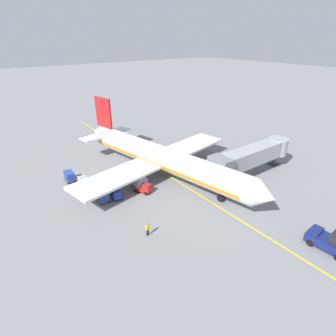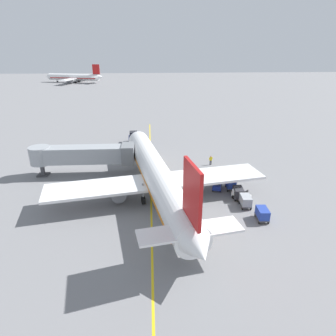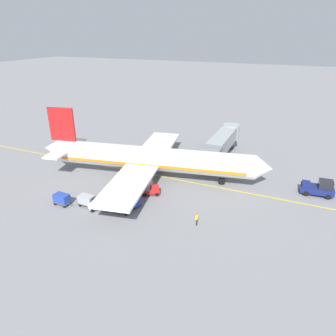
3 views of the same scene
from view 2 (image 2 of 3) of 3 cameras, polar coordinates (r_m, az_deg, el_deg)
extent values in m
plane|color=slate|center=(43.51, -3.30, -4.64)|extent=(400.00, 400.00, 0.00)
cube|color=gold|center=(43.51, -3.30, -4.63)|extent=(0.24, 80.00, 0.01)
cylinder|color=white|center=(41.14, -2.23, -1.22)|extent=(9.64, 32.13, 3.70)
cube|color=orange|center=(41.33, -2.22, -1.81)|extent=(9.20, 29.62, 0.44)
cone|color=white|center=(57.05, -5.92, 5.58)|extent=(4.01, 3.04, 3.63)
cone|color=white|center=(26.53, 6.09, -15.50)|extent=(3.61, 3.34, 3.14)
cube|color=black|center=(55.15, -5.66, 5.69)|extent=(2.93, 1.60, 0.60)
cube|color=white|center=(40.52, -1.91, -2.61)|extent=(30.44, 10.74, 0.36)
cylinder|color=gray|center=(41.10, -9.66, -4.50)|extent=(2.57, 3.52, 2.00)
cylinder|color=gray|center=(43.13, 5.03, -2.89)|extent=(2.57, 3.52, 2.00)
cube|color=red|center=(26.10, 4.67, -4.90)|extent=(1.14, 4.38, 5.50)
cube|color=white|center=(28.35, 4.28, -11.99)|extent=(10.31, 4.43, 0.24)
cylinder|color=black|center=(52.35, -4.79, 0.85)|extent=(0.65, 1.16, 1.10)
cylinder|color=gray|center=(51.80, -4.85, 2.45)|extent=(0.24, 0.24, 2.00)
cylinder|color=black|center=(40.21, -4.78, -6.23)|extent=(0.65, 1.16, 1.10)
cylinder|color=gray|center=(39.49, -4.85, -4.26)|extent=(0.24, 0.24, 2.00)
cylinder|color=black|center=(41.09, 1.58, -5.48)|extent=(0.65, 1.16, 1.10)
cylinder|color=gray|center=(40.38, 1.60, -3.54)|extent=(0.24, 0.24, 2.00)
cube|color=#93999E|center=(49.83, -15.39, 2.55)|extent=(14.91, 2.80, 2.60)
cube|color=slate|center=(48.87, -7.73, 2.79)|extent=(2.00, 3.50, 2.99)
cylinder|color=#93999E|center=(51.90, -23.46, 2.26)|extent=(3.36, 3.36, 2.86)
cylinder|color=#4C4C51|center=(52.71, -23.06, -0.18)|extent=(0.70, 0.70, 2.19)
cube|color=#38383A|center=(53.08, -22.90, -1.18)|extent=(1.80, 1.80, 0.16)
cube|color=navy|center=(65.00, -6.64, 5.44)|extent=(2.43, 4.51, 0.90)
cube|color=black|center=(65.67, -6.69, 6.53)|extent=(1.75, 1.93, 1.10)
cube|color=navy|center=(63.34, -6.65, 5.57)|extent=(1.93, 1.20, 0.36)
cylinder|color=black|center=(63.77, -5.77, 4.71)|extent=(0.39, 0.82, 0.80)
cylinder|color=black|center=(63.78, -7.45, 4.64)|extent=(0.39, 0.82, 0.80)
cylinder|color=black|center=(66.50, -5.82, 5.47)|extent=(0.39, 0.82, 0.80)
cylinder|color=black|center=(66.51, -7.44, 5.39)|extent=(0.39, 0.82, 0.80)
cube|color=silver|center=(42.30, 13.97, -5.21)|extent=(2.55, 2.67, 0.70)
cube|color=silver|center=(42.35, 13.25, -4.24)|extent=(1.46, 1.46, 0.44)
cube|color=black|center=(41.70, 14.85, -4.69)|extent=(0.74, 0.67, 0.64)
cylinder|color=black|center=(42.06, 13.91, -4.38)|extent=(0.23, 0.25, 0.54)
cylinder|color=black|center=(42.44, 12.53, -5.51)|extent=(0.52, 0.55, 0.56)
cylinder|color=black|center=(43.27, 13.33, -5.01)|extent=(0.52, 0.55, 0.56)
cylinder|color=black|center=(41.67, 14.54, -6.27)|extent=(0.52, 0.55, 0.56)
cylinder|color=black|center=(42.51, 15.31, -5.75)|extent=(0.52, 0.55, 0.56)
cube|color=#1E339E|center=(44.66, 9.47, -3.27)|extent=(1.85, 2.73, 0.70)
cube|color=#1E339E|center=(45.04, 9.57, -2.25)|extent=(1.27, 1.29, 0.44)
cube|color=black|center=(43.75, 9.46, -2.87)|extent=(0.85, 0.39, 0.64)
cylinder|color=black|center=(44.50, 9.53, -2.45)|extent=(0.15, 0.28, 0.54)
cylinder|color=black|center=(45.62, 8.84, -3.14)|extent=(0.35, 0.59, 0.56)
cylinder|color=black|center=(45.58, 10.19, -3.26)|extent=(0.35, 0.59, 0.56)
cylinder|color=black|center=(44.05, 8.66, -4.11)|extent=(0.35, 0.59, 0.56)
cylinder|color=black|center=(44.01, 10.06, -4.23)|extent=(0.35, 0.59, 0.56)
cube|color=#B21E1E|center=(44.89, 4.50, -2.87)|extent=(2.21, 2.77, 0.70)
cube|color=#B21E1E|center=(45.16, 4.02, -1.90)|extent=(1.39, 1.40, 0.44)
cube|color=black|center=(44.10, 5.04, -2.42)|extent=(0.82, 0.53, 0.64)
cylinder|color=black|center=(44.71, 4.43, -2.06)|extent=(0.19, 0.27, 0.54)
cylinder|color=black|center=(45.41, 3.30, -3.02)|extent=(0.43, 0.59, 0.56)
cylinder|color=black|center=(45.97, 4.41, -2.72)|extent=(0.43, 0.59, 0.56)
cylinder|color=black|center=(44.12, 4.56, -3.86)|extent=(0.43, 0.59, 0.56)
cylinder|color=black|center=(44.70, 5.70, -3.54)|extent=(0.43, 0.59, 0.56)
cube|color=#4C4C51|center=(45.04, 11.96, -3.53)|extent=(1.41, 2.26, 0.12)
cube|color=#233D9E|center=(44.78, 12.02, -2.83)|extent=(1.34, 2.15, 1.10)
cylinder|color=#4C4C51|center=(46.32, 11.60, -2.76)|extent=(0.10, 0.70, 0.07)
cylinder|color=black|center=(45.75, 11.05, -3.36)|extent=(0.14, 0.37, 0.36)
cylinder|color=black|center=(45.99, 12.40, -3.34)|extent=(0.14, 0.37, 0.36)
cylinder|color=black|center=(44.31, 11.45, -4.29)|extent=(0.14, 0.37, 0.36)
cylinder|color=black|center=(44.55, 12.85, -4.27)|extent=(0.14, 0.37, 0.36)
cube|color=#4C4C51|center=(42.69, 13.34, -5.20)|extent=(1.41, 2.26, 0.12)
cube|color=#2D2D33|center=(42.41, 13.41, -4.47)|extent=(1.34, 2.15, 1.10)
cylinder|color=#4C4C51|center=(43.94, 12.91, -4.33)|extent=(0.10, 0.70, 0.07)
cylinder|color=black|center=(43.38, 12.35, -4.99)|extent=(0.14, 0.37, 0.36)
cylinder|color=black|center=(43.64, 13.77, -4.95)|extent=(0.14, 0.37, 0.36)
cylinder|color=black|center=(41.97, 12.82, -6.03)|extent=(0.14, 0.37, 0.36)
cylinder|color=black|center=(42.24, 14.29, -5.99)|extent=(0.14, 0.37, 0.36)
cube|color=#4C4C51|center=(40.81, 14.67, -6.71)|extent=(1.41, 2.26, 0.12)
cube|color=#999EA3|center=(40.52, 14.76, -5.96)|extent=(1.34, 2.15, 1.10)
cylinder|color=#4C4C51|center=(42.04, 14.18, -5.76)|extent=(0.10, 0.70, 0.07)
cylinder|color=black|center=(41.48, 13.62, -6.47)|extent=(0.14, 0.37, 0.36)
cylinder|color=black|center=(41.76, 15.10, -6.42)|extent=(0.14, 0.37, 0.36)
cylinder|color=black|center=(40.09, 14.16, -7.61)|extent=(0.14, 0.37, 0.36)
cylinder|color=black|center=(40.39, 15.69, -7.55)|extent=(0.14, 0.37, 0.36)
cube|color=#4C4C51|center=(38.47, 17.67, -9.01)|extent=(1.41, 2.26, 0.12)
cube|color=#233D9E|center=(38.16, 17.78, -8.23)|extent=(1.34, 2.15, 1.10)
cylinder|color=#4C4C51|center=(39.65, 17.06, -7.94)|extent=(0.10, 0.70, 0.07)
cylinder|color=black|center=(39.09, 16.50, -8.72)|extent=(0.14, 0.37, 0.36)
cylinder|color=black|center=(39.43, 18.05, -8.64)|extent=(0.14, 0.37, 0.36)
cylinder|color=black|center=(37.76, 17.19, -10.01)|extent=(0.14, 0.37, 0.36)
cylinder|color=black|center=(38.11, 18.80, -9.91)|extent=(0.14, 0.37, 0.36)
cylinder|color=#232328|center=(53.54, 8.32, 1.05)|extent=(0.15, 0.15, 0.85)
cylinder|color=#232328|center=(53.47, 8.11, 1.03)|extent=(0.15, 0.15, 0.85)
cube|color=yellow|center=(53.25, 8.26, 1.77)|extent=(0.41, 0.29, 0.60)
cylinder|color=yellow|center=(53.35, 8.51, 1.74)|extent=(0.23, 0.12, 0.57)
cylinder|color=yellow|center=(53.18, 8.00, 1.70)|extent=(0.23, 0.12, 0.57)
sphere|color=#997051|center=(53.10, 8.28, 2.20)|extent=(0.22, 0.22, 0.22)
cube|color=red|center=(53.09, 8.28, 2.22)|extent=(0.27, 0.12, 0.10)
cylinder|color=white|center=(183.77, -17.77, 16.40)|extent=(30.16, 11.92, 3.52)
cube|color=red|center=(183.81, -17.75, 16.26)|extent=(27.84, 11.27, 0.42)
cone|color=white|center=(192.41, -22.16, 16.07)|extent=(3.16, 3.95, 3.44)
cone|color=white|center=(176.12, -12.91, 16.74)|extent=(3.39, 3.62, 2.99)
cube|color=black|center=(191.40, -21.75, 16.29)|extent=(1.74, 2.82, 0.57)
cube|color=white|center=(183.36, -17.48, 16.22)|extent=(12.75, 28.74, 0.34)
cylinder|color=gray|center=(179.36, -18.48, 15.60)|extent=(3.45, 2.68, 1.90)
cylinder|color=gray|center=(188.38, -16.85, 16.07)|extent=(3.45, 2.68, 1.90)
cube|color=red|center=(176.77, -13.73, 18.02)|extent=(4.10, 1.47, 5.22)
cube|color=white|center=(177.16, -13.67, 16.79)|extent=(5.04, 9.81, 0.23)
cylinder|color=black|center=(189.53, -20.56, 15.42)|extent=(1.12, 0.70, 1.04)
cylinder|color=gray|center=(189.38, -20.63, 15.86)|extent=(0.23, 0.23, 1.90)
cylinder|color=black|center=(181.20, -17.48, 15.52)|extent=(1.12, 0.70, 1.04)
cylinder|color=gray|center=(181.05, -17.53, 15.98)|extent=(0.23, 0.23, 1.90)
cylinder|color=black|center=(184.99, -16.80, 15.73)|extent=(1.12, 0.70, 1.04)
cylinder|color=gray|center=(184.84, -16.85, 16.18)|extent=(0.23, 0.23, 1.90)
camera|label=1|loc=(73.97, 16.38, 22.41)|focal=29.25mm
camera|label=3|loc=(71.54, 34.21, 20.53)|focal=33.26mm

